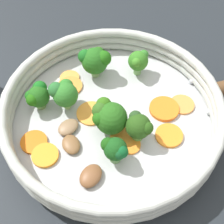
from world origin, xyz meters
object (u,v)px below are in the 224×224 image
object	(u,v)px
carrot_slice_6	(164,109)
mushroom_piece_1	(69,128)
carrot_slice_0	(169,135)
broccoli_floret_0	(38,96)
carrot_slice_7	(70,86)
carrot_slice_8	(123,135)
carrot_slice_3	(45,155)
mushroom_piece_0	(71,144)
skillet	(112,121)
broccoli_floret_2	(109,117)
broccoli_floret_1	(64,93)
broccoli_floret_3	(95,60)
carrot_slice_5	(182,104)
broccoli_floret_5	(139,126)
broccoli_floret_4	(138,61)
carrot_slice_1	(130,145)
carrot_slice_4	(91,113)
mushroom_piece_2	(91,176)
carrot_slice_9	(34,142)
carrot_slice_2	(70,78)
broccoli_floret_6	(115,150)

from	to	relation	value
carrot_slice_6	mushroom_piece_1	world-z (taller)	mushroom_piece_1
carrot_slice_0	broccoli_floret_0	xyz separation A→B (m)	(0.16, -0.11, 0.02)
carrot_slice_7	carrot_slice_8	xyz separation A→B (m)	(-0.05, 0.11, 0.00)
carrot_slice_3	mushroom_piece_0	bearing A→B (deg)	-172.71
skillet	broccoli_floret_0	distance (m)	0.11
carrot_slice_0	broccoli_floret_2	distance (m)	0.09
broccoli_floret_1	broccoli_floret_3	world-z (taller)	broccoli_floret_3
carrot_slice_5	broccoli_floret_5	bearing A→B (deg)	22.61
skillet	carrot_slice_5	distance (m)	0.11
broccoli_floret_0	broccoli_floret_4	xyz separation A→B (m)	(-0.16, -0.02, 0.00)
skillet	broccoli_floret_1	world-z (taller)	broccoli_floret_1
carrot_slice_1	broccoli_floret_2	bearing A→B (deg)	-61.14
carrot_slice_6	carrot_slice_4	bearing A→B (deg)	-13.33
mushroom_piece_2	carrot_slice_4	bearing A→B (deg)	-104.93
carrot_slice_7	carrot_slice_1	bearing A→B (deg)	113.32
carrot_slice_0	carrot_slice_5	xyz separation A→B (m)	(-0.04, -0.05, -0.00)
carrot_slice_5	carrot_slice_8	distance (m)	0.11
carrot_slice_6	carrot_slice_7	size ratio (longest dim) A/B	1.13
carrot_slice_7	broccoli_floret_3	bearing A→B (deg)	-162.89
carrot_slice_9	mushroom_piece_0	distance (m)	0.05
carrot_slice_5	mushroom_piece_2	world-z (taller)	mushroom_piece_2
carrot_slice_0	mushroom_piece_1	world-z (taller)	mushroom_piece_1
skillet	mushroom_piece_2	bearing A→B (deg)	56.89
carrot_slice_0	carrot_slice_6	world-z (taller)	carrot_slice_6
carrot_slice_2	carrot_slice_4	world-z (taller)	same
carrot_slice_1	mushroom_piece_0	distance (m)	0.08
carrot_slice_5	mushroom_piece_1	bearing A→B (deg)	-2.13
carrot_slice_9	carrot_slice_4	bearing A→B (deg)	-164.17
broccoli_floret_1	mushroom_piece_0	bearing A→B (deg)	83.33
carrot_slice_6	broccoli_floret_3	distance (m)	0.13
broccoli_floret_0	broccoli_floret_1	distance (m)	0.04
carrot_slice_0	broccoli_floret_6	size ratio (longest dim) A/B	0.94
broccoli_floret_4	carrot_slice_3	bearing A→B (deg)	32.23
carrot_slice_3	broccoli_floret_6	xyz separation A→B (m)	(-0.09, 0.03, 0.02)
mushroom_piece_0	carrot_slice_3	bearing A→B (deg)	7.29
broccoli_floret_1	mushroom_piece_0	world-z (taller)	broccoli_floret_1
broccoli_floret_1	mushroom_piece_1	xyz separation A→B (m)	(0.01, 0.04, -0.02)
carrot_slice_0	carrot_slice_1	distance (m)	0.06
carrot_slice_0	broccoli_floret_6	xyz separation A→B (m)	(0.08, 0.01, 0.02)
carrot_slice_0	mushroom_piece_2	size ratio (longest dim) A/B	1.12
carrot_slice_1	carrot_slice_8	world-z (taller)	same
carrot_slice_4	carrot_slice_9	world-z (taller)	carrot_slice_9
skillet	broccoli_floret_2	world-z (taller)	broccoli_floret_2
carrot_slice_4	carrot_slice_8	xyz separation A→B (m)	(-0.03, 0.05, 0.00)
carrot_slice_1	carrot_slice_7	world-z (taller)	same
carrot_slice_3	carrot_slice_6	size ratio (longest dim) A/B	0.83
broccoli_floret_1	skillet	bearing A→B (deg)	144.43
broccoli_floret_5	mushroom_piece_2	xyz separation A→B (m)	(0.08, 0.04, -0.02)
carrot_slice_8	broccoli_floret_0	distance (m)	0.14
broccoli_floret_0	broccoli_floret_5	size ratio (longest dim) A/B	0.84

